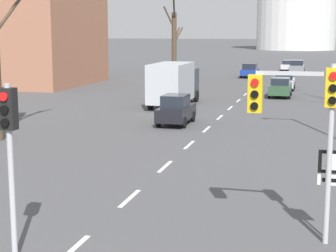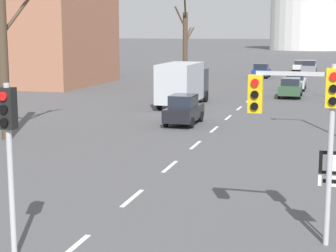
# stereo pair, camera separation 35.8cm
# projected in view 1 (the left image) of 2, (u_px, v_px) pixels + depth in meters

# --- Properties ---
(lane_stripe_0) EXTENTS (0.16, 2.00, 0.01)m
(lane_stripe_0) POSITION_uv_depth(u_px,v_px,m) (73.00, 250.00, 13.95)
(lane_stripe_0) COLOR silver
(lane_stripe_0) RESTS_ON ground_plane
(lane_stripe_1) EXTENTS (0.16, 2.00, 0.01)m
(lane_stripe_1) POSITION_uv_depth(u_px,v_px,m) (130.00, 198.00, 18.25)
(lane_stripe_1) COLOR silver
(lane_stripe_1) RESTS_ON ground_plane
(lane_stripe_2) EXTENTS (0.16, 2.00, 0.01)m
(lane_stripe_2) POSITION_uv_depth(u_px,v_px,m) (165.00, 166.00, 22.54)
(lane_stripe_2) COLOR silver
(lane_stripe_2) RESTS_ON ground_plane
(lane_stripe_3) EXTENTS (0.16, 2.00, 0.01)m
(lane_stripe_3) POSITION_uv_depth(u_px,v_px,m) (189.00, 145.00, 26.84)
(lane_stripe_3) COLOR silver
(lane_stripe_3) RESTS_ON ground_plane
(lane_stripe_4) EXTENTS (0.16, 2.00, 0.01)m
(lane_stripe_4) POSITION_uv_depth(u_px,v_px,m) (207.00, 129.00, 31.13)
(lane_stripe_4) COLOR silver
(lane_stripe_4) RESTS_ON ground_plane
(lane_stripe_5) EXTENTS (0.16, 2.00, 0.01)m
(lane_stripe_5) POSITION_uv_depth(u_px,v_px,m) (220.00, 117.00, 35.42)
(lane_stripe_5) COLOR silver
(lane_stripe_5) RESTS_ON ground_plane
(lane_stripe_6) EXTENTS (0.16, 2.00, 0.01)m
(lane_stripe_6) POSITION_uv_depth(u_px,v_px,m) (230.00, 108.00, 39.72)
(lane_stripe_6) COLOR silver
(lane_stripe_6) RESTS_ON ground_plane
(lane_stripe_7) EXTENTS (0.16, 2.00, 0.01)m
(lane_stripe_7) POSITION_uv_depth(u_px,v_px,m) (238.00, 101.00, 44.01)
(lane_stripe_7) COLOR silver
(lane_stripe_7) RESTS_ON ground_plane
(lane_stripe_8) EXTENTS (0.16, 2.00, 0.01)m
(lane_stripe_8) POSITION_uv_depth(u_px,v_px,m) (245.00, 94.00, 48.31)
(lane_stripe_8) COLOR silver
(lane_stripe_8) RESTS_ON ground_plane
(lane_stripe_9) EXTENTS (0.16, 2.00, 0.01)m
(lane_stripe_9) POSITION_uv_depth(u_px,v_px,m) (251.00, 89.00, 52.60)
(lane_stripe_9) COLOR silver
(lane_stripe_9) RESTS_ON ground_plane
(traffic_signal_near_right) EXTENTS (2.24, 0.34, 4.59)m
(traffic_signal_near_right) POSITION_uv_depth(u_px,v_px,m) (304.00, 108.00, 13.98)
(traffic_signal_near_right) COLOR #B2B2B7
(traffic_signal_near_right) RESTS_ON ground_plane
(traffic_signal_centre_tall) EXTENTS (0.36, 0.34, 4.21)m
(traffic_signal_centre_tall) POSITION_uv_depth(u_px,v_px,m) (9.00, 138.00, 12.85)
(traffic_signal_centre_tall) COLOR #B2B2B7
(traffic_signal_centre_tall) RESTS_ON ground_plane
(route_sign_post) EXTENTS (0.60, 0.08, 2.43)m
(route_sign_post) POSITION_uv_depth(u_px,v_px,m) (329.00, 178.00, 14.37)
(route_sign_post) COLOR #B2B2B7
(route_sign_post) RESTS_ON ground_plane
(sedan_near_left) EXTENTS (1.97, 4.35, 1.47)m
(sedan_near_left) POSITION_uv_depth(u_px,v_px,m) (289.00, 65.00, 76.73)
(sedan_near_left) COLOR silver
(sedan_near_left) RESTS_ON ground_plane
(sedan_near_right) EXTENTS (1.90, 4.17, 1.54)m
(sedan_near_right) POSITION_uv_depth(u_px,v_px,m) (284.00, 81.00, 52.13)
(sedan_near_right) COLOR #B7B7BC
(sedan_near_right) RESTS_ON ground_plane
(sedan_mid_centre) EXTENTS (1.68, 3.81, 1.76)m
(sedan_mid_centre) POSITION_uv_depth(u_px,v_px,m) (176.00, 110.00, 32.60)
(sedan_mid_centre) COLOR black
(sedan_mid_centre) RESTS_ON ground_plane
(sedan_far_left) EXTENTS (1.91, 3.99, 1.66)m
(sedan_far_left) POSITION_uv_depth(u_px,v_px,m) (250.00, 70.00, 65.88)
(sedan_far_left) COLOR navy
(sedan_far_left) RESTS_ON ground_plane
(sedan_far_right) EXTENTS (1.78, 4.09, 1.61)m
(sedan_far_right) POSITION_uv_depth(u_px,v_px,m) (280.00, 87.00, 46.25)
(sedan_far_right) COLOR #2D4C33
(sedan_far_right) RESTS_ON ground_plane
(sedan_distant_centre) EXTENTS (1.92, 4.10, 1.74)m
(sedan_distant_centre) POSITION_uv_depth(u_px,v_px,m) (297.00, 67.00, 71.76)
(sedan_distant_centre) COLOR slate
(sedan_distant_centre) RESTS_ON ground_plane
(delivery_truck) EXTENTS (2.44, 7.20, 3.14)m
(delivery_truck) POSITION_uv_depth(u_px,v_px,m) (174.00, 83.00, 40.52)
(delivery_truck) COLOR #333842
(delivery_truck) RESTS_ON ground_plane
(bare_tree_left_far) EXTENTS (1.62, 4.72, 9.14)m
(bare_tree_left_far) POSITION_uv_depth(u_px,v_px,m) (174.00, 42.00, 63.59)
(bare_tree_left_far) COLOR #473828
(bare_tree_left_far) RESTS_ON ground_plane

